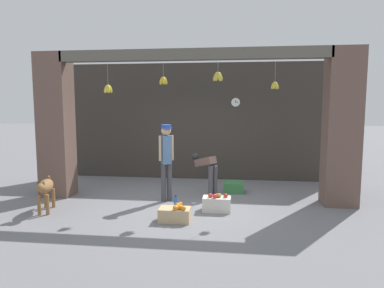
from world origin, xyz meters
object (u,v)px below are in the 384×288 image
object	(u,v)px
dog	(45,188)
water_bottle	(176,203)
fruit_crate_oranges	(175,214)
produce_box_green	(234,187)
wall_clock	(236,102)
shopkeeper	(166,156)
fruit_crate_apples	(217,204)
worker_stooping	(207,169)

from	to	relation	value
dog	water_bottle	size ratio (longest dim) A/B	3.12
dog	fruit_crate_oranges	bearing A→B (deg)	68.15
produce_box_green	wall_clock	bearing A→B (deg)	88.91
produce_box_green	wall_clock	world-z (taller)	wall_clock
shopkeeper	water_bottle	size ratio (longest dim) A/B	5.81
fruit_crate_oranges	dog	bearing A→B (deg)	174.69
fruit_crate_apples	produce_box_green	xyz separation A→B (m)	(0.34, 1.56, -0.03)
dog	fruit_crate_oranges	distance (m)	2.74
worker_stooping	fruit_crate_oranges	world-z (taller)	worker_stooping
shopkeeper	fruit_crate_oranges	size ratio (longest dim) A/B	2.99
fruit_crate_oranges	water_bottle	size ratio (longest dim) A/B	1.94
shopkeeper	fruit_crate_oranges	world-z (taller)	shopkeeper
fruit_crate_apples	water_bottle	xyz separation A→B (m)	(-0.86, 0.02, -0.02)
dog	fruit_crate_apples	distance (m)	3.50
shopkeeper	fruit_crate_apples	xyz separation A→B (m)	(1.17, -0.62, -0.88)
dog	shopkeeper	xyz separation A→B (m)	(2.28, 1.08, 0.54)
produce_box_green	dog	bearing A→B (deg)	-151.86
water_bottle	fruit_crate_apples	bearing A→B (deg)	-1.06
dog	water_bottle	world-z (taller)	dog
produce_box_green	water_bottle	xyz separation A→B (m)	(-1.20, -1.55, 0.01)
shopkeeper	water_bottle	distance (m)	1.12
dog	wall_clock	distance (m)	5.46
worker_stooping	wall_clock	xyz separation A→B (m)	(0.66, 1.95, 1.58)
fruit_crate_oranges	fruit_crate_apples	xyz separation A→B (m)	(0.74, 0.72, 0.02)
dog	shopkeeper	size ratio (longest dim) A/B	0.54
worker_stooping	water_bottle	size ratio (longest dim) A/B	3.37
shopkeeper	produce_box_green	bearing A→B (deg)	-177.34
fruit_crate_apples	water_bottle	bearing A→B (deg)	178.94
worker_stooping	produce_box_green	size ratio (longest dim) A/B	2.09
worker_stooping	water_bottle	xyz separation A→B (m)	(-0.57, -1.05, -0.53)
worker_stooping	water_bottle	bearing A→B (deg)	-165.39
worker_stooping	fruit_crate_oranges	distance (m)	1.91
worker_stooping	produce_box_green	bearing A→B (deg)	-8.80
dog	wall_clock	xyz separation A→B (m)	(3.82, 3.49, 1.75)
dog	produce_box_green	world-z (taller)	dog
wall_clock	produce_box_green	bearing A→B (deg)	-91.09
shopkeeper	fruit_crate_apples	bearing A→B (deg)	122.70
shopkeeper	dog	bearing A→B (deg)	-4.03
fruit_crate_apples	wall_clock	world-z (taller)	wall_clock
water_bottle	wall_clock	world-z (taller)	wall_clock
fruit_crate_apples	wall_clock	bearing A→B (deg)	83.06
worker_stooping	produce_box_green	world-z (taller)	worker_stooping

